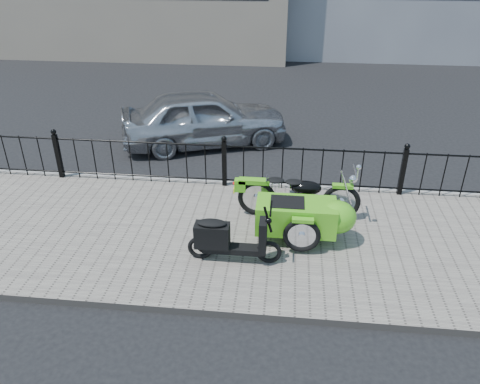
# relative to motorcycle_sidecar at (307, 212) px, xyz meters

# --- Properties ---
(ground) EXTENTS (120.00, 120.00, 0.00)m
(ground) POSITION_rel_motorcycle_sidecar_xyz_m (-1.62, 0.41, -0.59)
(ground) COLOR black
(ground) RESTS_ON ground
(sidewalk) EXTENTS (30.00, 3.80, 0.12)m
(sidewalk) POSITION_rel_motorcycle_sidecar_xyz_m (-1.62, -0.09, -0.53)
(sidewalk) COLOR slate
(sidewalk) RESTS_ON ground
(curb) EXTENTS (30.00, 0.10, 0.12)m
(curb) POSITION_rel_motorcycle_sidecar_xyz_m (-1.62, 1.85, -0.53)
(curb) COLOR gray
(curb) RESTS_ON ground
(iron_fence) EXTENTS (14.11, 0.11, 1.08)m
(iron_fence) POSITION_rel_motorcycle_sidecar_xyz_m (-1.62, 1.71, -0.01)
(iron_fence) COLOR black
(iron_fence) RESTS_ON sidewalk
(motorcycle_sidecar) EXTENTS (2.28, 1.48, 0.98)m
(motorcycle_sidecar) POSITION_rel_motorcycle_sidecar_xyz_m (0.00, 0.00, 0.00)
(motorcycle_sidecar) COLOR black
(motorcycle_sidecar) RESTS_ON sidewalk
(scooter) EXTENTS (1.48, 0.43, 1.00)m
(scooter) POSITION_rel_motorcycle_sidecar_xyz_m (-1.22, -0.81, -0.09)
(scooter) COLOR black
(scooter) RESTS_ON sidewalk
(spare_tire) EXTENTS (0.50, 0.40, 0.56)m
(spare_tire) POSITION_rel_motorcycle_sidecar_xyz_m (-1.50, -0.66, -0.19)
(spare_tire) COLOR black
(spare_tire) RESTS_ON sidewalk
(sedan_car) EXTENTS (4.36, 2.91, 1.38)m
(sedan_car) POSITION_rel_motorcycle_sidecar_xyz_m (-2.45, 4.12, 0.10)
(sedan_car) COLOR #A8A9AF
(sedan_car) RESTS_ON ground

